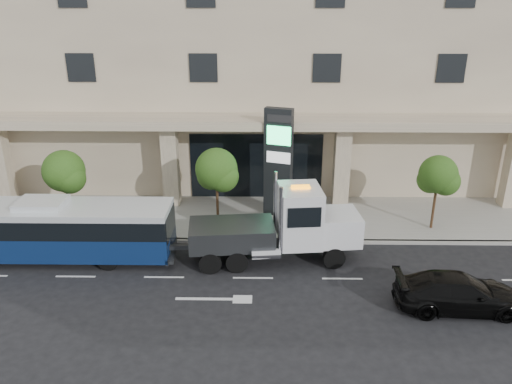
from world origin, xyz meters
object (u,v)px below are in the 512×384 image
at_px(city_bus, 45,229).
at_px(signage_pylon, 278,162).
at_px(tow_truck, 282,228).
at_px(black_sedan, 459,292).

relative_size(city_bus, signage_pylon, 1.94).
distance_m(tow_truck, signage_pylon, 5.28).
bearing_deg(tow_truck, black_sedan, -35.11).
distance_m(tow_truck, black_sedan, 8.02).
xyz_separation_m(city_bus, signage_pylon, (11.09, 5.07, 1.73)).
relative_size(tow_truck, black_sedan, 1.78).
bearing_deg(signage_pylon, tow_truck, -69.86).
distance_m(city_bus, signage_pylon, 12.31).
xyz_separation_m(black_sedan, signage_pylon, (-7.03, 8.96, 2.52)).
distance_m(city_bus, tow_truck, 11.18).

